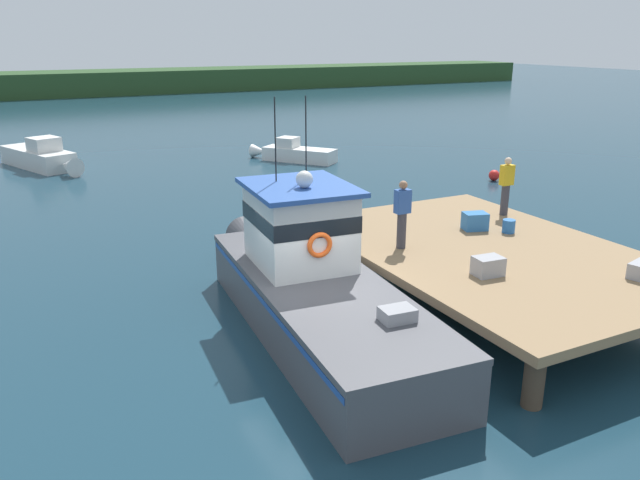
{
  "coord_description": "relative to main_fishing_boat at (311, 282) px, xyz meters",
  "views": [
    {
      "loc": [
        -5.27,
        -10.82,
        6.02
      ],
      "look_at": [
        1.2,
        1.87,
        1.4
      ],
      "focal_mm": 35.5,
      "sensor_mm": 36.0,
      "label": 1
    }
  ],
  "objects": [
    {
      "name": "ground_plane",
      "position": [
        -0.25,
        -0.43,
        -1.01
      ],
      "size": [
        200.0,
        200.0,
        0.0
      ],
      "primitive_type": "plane",
      "color": "#193847"
    },
    {
      "name": "bait_bucket",
      "position": [
        5.82,
        0.35,
        0.36
      ],
      "size": [
        0.32,
        0.32,
        0.34
      ],
      "primitive_type": "cylinder",
      "color": "#2866B2",
      "rests_on": "dock"
    },
    {
      "name": "deckhand_by_the_boat",
      "position": [
        2.68,
        0.58,
        1.05
      ],
      "size": [
        0.36,
        0.22,
        1.63
      ],
      "color": "#383842",
      "rests_on": "dock"
    },
    {
      "name": "moored_boat_near_channel",
      "position": [
        -3.79,
        21.13,
        -0.49
      ],
      "size": [
        3.28,
        5.95,
        1.51
      ],
      "color": "silver",
      "rests_on": "ground"
    },
    {
      "name": "dock",
      "position": [
        4.55,
        -0.43,
        0.07
      ],
      "size": [
        6.0,
        9.0,
        1.2
      ],
      "color": "#4C3D2D",
      "rests_on": "ground"
    },
    {
      "name": "crate_single_far",
      "position": [
        5.22,
        0.95,
        0.42
      ],
      "size": [
        0.7,
        0.59,
        0.45
      ],
      "primitive_type": "cube",
      "rotation": [
        0.0,
        0.0,
        -0.29
      ],
      "color": "#3370B2",
      "rests_on": "dock"
    },
    {
      "name": "far_shoreline",
      "position": [
        -0.25,
        61.57,
        0.19
      ],
      "size": [
        120.0,
        8.0,
        2.4
      ],
      "primitive_type": "cube",
      "color": "#284723",
      "rests_on": "ground"
    },
    {
      "name": "crate_stack_near_edge",
      "position": [
        3.29,
        -1.76,
        0.39
      ],
      "size": [
        0.64,
        0.49,
        0.4
      ],
      "primitive_type": "cube",
      "rotation": [
        0.0,
        0.0,
        -0.09
      ],
      "color": "#9E9EA3",
      "rests_on": "dock"
    },
    {
      "name": "moored_boat_off_the_point",
      "position": [
        7.61,
        17.4,
        -0.61
      ],
      "size": [
        3.52,
        4.19,
        1.17
      ],
      "color": "white",
      "rests_on": "ground"
    },
    {
      "name": "mooring_buoy_outer",
      "position": [
        13.46,
        9.31,
        -0.77
      ],
      "size": [
        0.46,
        0.46,
        0.46
      ],
      "primitive_type": "sphere",
      "color": "red",
      "rests_on": "ground"
    },
    {
      "name": "main_fishing_boat",
      "position": [
        0.0,
        0.0,
        0.0
      ],
      "size": [
        3.18,
        9.92,
        4.8
      ],
      "color": "#4C4C51",
      "rests_on": "ground"
    },
    {
      "name": "deckhand_further_back",
      "position": [
        6.9,
        1.7,
        1.05
      ],
      "size": [
        0.36,
        0.22,
        1.63
      ],
      "color": "#383842",
      "rests_on": "dock"
    }
  ]
}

